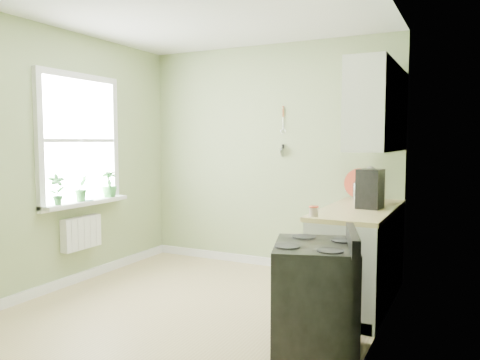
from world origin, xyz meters
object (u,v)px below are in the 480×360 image
at_px(coffee_maker, 370,190).
at_px(kettle, 358,189).
at_px(stove, 316,300).
at_px(stand_mixer, 368,188).

bearing_deg(coffee_maker, kettle, 110.31).
xyz_separation_m(stove, coffee_maker, (0.11, 1.33, 0.67)).
height_order(stove, coffee_maker, coffee_maker).
relative_size(stove, kettle, 4.46).
bearing_deg(stand_mixer, kettle, 114.55).
height_order(stove, stand_mixer, stand_mixer).
relative_size(stove, stand_mixer, 2.49).
height_order(stand_mixer, kettle, stand_mixer).
bearing_deg(stand_mixer, coffee_maker, -75.80).
xyz_separation_m(stove, kettle, (-0.16, 2.05, 0.60)).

